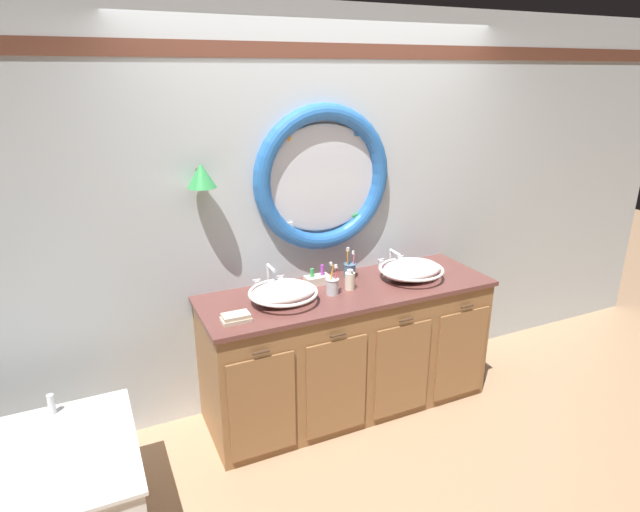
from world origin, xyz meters
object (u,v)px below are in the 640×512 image
Objects in this scene: toothbrush_holder_left at (332,286)px; folded_hand_towel at (236,318)px; sink_basin_left at (283,293)px; toiletry_basket at (317,279)px; sink_basin_right at (411,270)px; soap_dispenser at (350,280)px; toothbrush_holder_right at (350,270)px.

toothbrush_holder_left is 0.67m from folded_hand_towel.
toiletry_basket is at bearing 30.52° from sink_basin_left.
soap_dispenser is (-0.46, 0.02, -0.01)m from sink_basin_right.
sink_basin_left reaches higher than toiletry_basket.
toothbrush_holder_left is at bearing 9.98° from folded_hand_towel.
soap_dispenser is at bearing 1.95° from sink_basin_left.
sink_basin_right reaches higher than sink_basin_left.
soap_dispenser is at bearing 10.73° from toothbrush_holder_left.
toothbrush_holder_right is (0.56, 0.20, -0.01)m from sink_basin_left.
soap_dispenser reaches higher than folded_hand_towel.
toothbrush_holder_left is (-0.60, -0.01, -0.01)m from sink_basin_right.
toothbrush_holder_right is 0.20m from soap_dispenser.
toothbrush_holder_left is at bearing -179.00° from sink_basin_right.
toothbrush_holder_right reaches higher than toiletry_basket.
folded_hand_towel is 1.00× the size of toiletry_basket.
toiletry_basket is at bearing 163.38° from sink_basin_right.
sink_basin_right is 2.66× the size of toiletry_basket.
sink_basin_right is 2.00× the size of toothbrush_holder_right.
folded_hand_towel is at bearing -159.21° from sink_basin_left.
sink_basin_left is 0.59m from toothbrush_holder_right.
sink_basin_right is 3.09× the size of soap_dispenser.
folded_hand_towel is at bearing -170.02° from toothbrush_holder_left.
toothbrush_holder_right is at bearing 19.86° from folded_hand_towel.
toothbrush_holder_left reaches higher than sink_basin_right.
toothbrush_holder_left is 1.52× the size of soap_dispenser.
sink_basin_left is 0.36m from folded_hand_towel.
sink_basin_right is 0.46m from soap_dispenser.
toiletry_basket is (0.31, 0.18, -0.03)m from sink_basin_left.
folded_hand_towel is (-0.89, -0.32, -0.03)m from toothbrush_holder_right.
folded_hand_towel is at bearing -174.25° from sink_basin_right.
toothbrush_holder_right is (0.23, 0.21, -0.00)m from toothbrush_holder_left.
toothbrush_holder_right reaches higher than folded_hand_towel.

